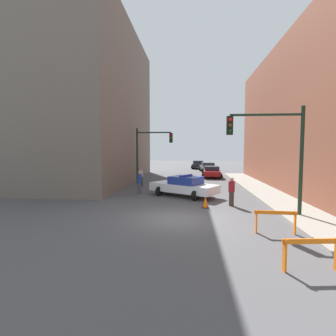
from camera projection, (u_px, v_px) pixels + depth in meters
name	position (u px, v px, depth m)	size (l,w,h in m)	color
ground_plane	(177.00, 219.00, 12.32)	(120.00, 120.00, 0.00)	#4C4C4F
sidewalk_right	(314.00, 221.00, 11.78)	(2.40, 44.00, 0.12)	gray
building_corner_left	(67.00, 107.00, 26.69)	(14.00, 20.00, 15.10)	#6B6056
traffic_light_near	(277.00, 144.00, 12.53)	(3.64, 0.35, 5.20)	black
traffic_light_far	(149.00, 148.00, 24.58)	(3.44, 0.35, 5.20)	black
police_car	(184.00, 186.00, 18.08)	(4.96, 4.08, 1.52)	white
parked_car_near	(212.00, 172.00, 29.85)	(2.46, 4.41, 1.31)	maroon
parked_car_mid	(208.00, 167.00, 37.12)	(2.53, 4.45, 1.31)	#474C51
parked_car_far	(198.00, 164.00, 43.17)	(2.34, 4.34, 1.31)	black
pedestrian_crossing	(139.00, 182.00, 19.01)	(0.49, 0.49, 1.66)	#474C66
pedestrian_corner	(141.00, 177.00, 22.86)	(0.50, 0.50, 1.66)	black
pedestrian_sidewalk	(232.00, 191.00, 15.08)	(0.50, 0.50, 1.66)	#382D23
barrier_front	(311.00, 249.00, 7.03)	(1.59, 0.34, 0.90)	orange
barrier_mid	(276.00, 218.00, 10.16)	(1.60, 0.24, 0.90)	orange
traffic_cone	(205.00, 202.00, 14.63)	(0.36, 0.36, 0.66)	black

